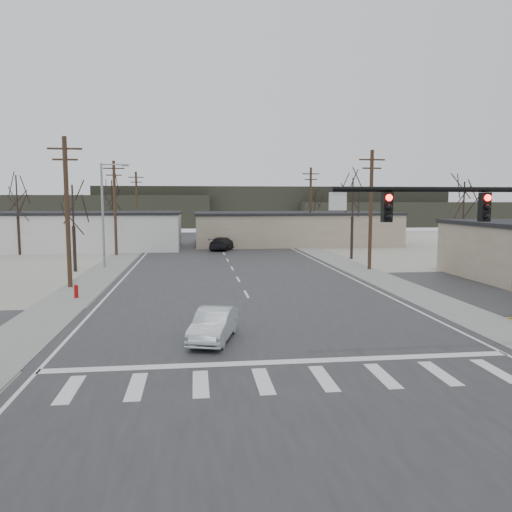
{
  "coord_description": "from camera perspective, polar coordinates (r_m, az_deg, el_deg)",
  "views": [
    {
      "loc": [
        -3.11,
        -22.36,
        5.82
      ],
      "look_at": [
        0.41,
        6.43,
        2.6
      ],
      "focal_mm": 35.0,
      "sensor_mm": 36.0,
      "label": 1
    }
  ],
  "objects": [
    {
      "name": "sidewalk_left",
      "position": [
        43.4,
        -16.85,
        -1.61
      ],
      "size": [
        3.0,
        90.0,
        0.06
      ],
      "primitive_type": "cube",
      "color": "gray",
      "rests_on": "ground"
    },
    {
      "name": "tree_lot",
      "position": [
        50.97,
        22.65,
        5.58
      ],
      "size": [
        3.52,
        3.52,
        7.84
      ],
      "color": "#31231E",
      "rests_on": "ground"
    },
    {
      "name": "tree_right_mid",
      "position": [
        50.81,
        10.99,
        6.34
      ],
      "size": [
        3.74,
        3.74,
        8.33
      ],
      "color": "#31231E",
      "rests_on": "ground"
    },
    {
      "name": "car_far_b",
      "position": [
        78.81,
        -4.22,
        2.66
      ],
      "size": [
        2.42,
        4.63,
        1.51
      ],
      "primitive_type": "imported",
      "rotation": [
        0.0,
        0.0,
        -0.15
      ],
      "color": "black",
      "rests_on": "main_road"
    },
    {
      "name": "building_right_far",
      "position": [
        67.74,
        4.2,
        3.21
      ],
      "size": [
        26.3,
        14.3,
        4.3
      ],
      "color": "tan",
      "rests_on": "ground"
    },
    {
      "name": "sidewalk_right",
      "position": [
        44.89,
        10.87,
        -1.19
      ],
      "size": [
        3.0,
        90.0,
        0.06
      ],
      "primitive_type": "cube",
      "color": "gray",
      "rests_on": "ground"
    },
    {
      "name": "streetlight_main",
      "position": [
        45.03,
        -16.88,
        5.13
      ],
      "size": [
        2.4,
        0.25,
        9.0
      ],
      "color": "gray",
      "rests_on": "ground"
    },
    {
      "name": "hill_right",
      "position": [
        124.31,
        18.38,
        4.59
      ],
      "size": [
        60.0,
        18.0,
        5.5
      ],
      "primitive_type": "cube",
      "color": "#333026",
      "rests_on": "ground"
    },
    {
      "name": "sedan_crossing",
      "position": [
        20.96,
        -4.86,
        -7.82
      ],
      "size": [
        2.37,
        4.19,
        1.31
      ],
      "primitive_type": "imported",
      "rotation": [
        0.0,
        0.0,
        -0.26
      ],
      "color": "#AEB4B9",
      "rests_on": "main_road"
    },
    {
      "name": "building_left_far",
      "position": [
        63.78,
        -18.64,
        2.8
      ],
      "size": [
        22.3,
        12.3,
        4.5
      ],
      "color": "silver",
      "rests_on": "ground"
    },
    {
      "name": "upole_left_c",
      "position": [
        55.0,
        -15.82,
        5.47
      ],
      "size": [
        2.2,
        0.3,
        10.0
      ],
      "color": "#412C1E",
      "rests_on": "ground"
    },
    {
      "name": "ground",
      "position": [
        23.31,
        0.92,
        -8.12
      ],
      "size": [
        140.0,
        140.0,
        0.0
      ],
      "primitive_type": "plane",
      "color": "silver",
      "rests_on": "ground"
    },
    {
      "name": "upole_right_a",
      "position": [
        42.92,
        12.99,
        5.38
      ],
      "size": [
        2.2,
        0.3,
        10.0
      ],
      "color": "#412C1E",
      "rests_on": "ground"
    },
    {
      "name": "tree_left_near",
      "position": [
        43.5,
        -20.2,
        5.17
      ],
      "size": [
        3.3,
        3.3,
        7.35
      ],
      "color": "#31231E",
      "rests_on": "ground"
    },
    {
      "name": "tree_right_far",
      "position": [
        76.53,
        6.76,
        6.11
      ],
      "size": [
        3.52,
        3.52,
        7.84
      ],
      "color": "#31231E",
      "rests_on": "ground"
    },
    {
      "name": "hill_center",
      "position": [
        119.74,
        1.74,
        5.7
      ],
      "size": [
        80.0,
        18.0,
        9.0
      ],
      "primitive_type": "cube",
      "color": "#333026",
      "rests_on": "ground"
    },
    {
      "name": "hill_left",
      "position": [
        118.74,
        -22.63,
        4.73
      ],
      "size": [
        70.0,
        18.0,
        7.0
      ],
      "primitive_type": "cube",
      "color": "#333026",
      "rests_on": "ground"
    },
    {
      "name": "upole_right_b",
      "position": [
        64.05,
        6.25,
        5.76
      ],
      "size": [
        2.2,
        0.3,
        10.0
      ],
      "color": "#412C1E",
      "rests_on": "ground"
    },
    {
      "name": "traffic_signal_mast",
      "position": [
        19.58,
        27.26,
        2.28
      ],
      "size": [
        8.95,
        0.43,
        7.2
      ],
      "color": "black",
      "rests_on": "ground"
    },
    {
      "name": "fire_hydrant",
      "position": [
        31.63,
        -19.86,
        -3.81
      ],
      "size": [
        0.24,
        0.24,
        0.87
      ],
      "color": "#A50C0C",
      "rests_on": "ground"
    },
    {
      "name": "car_far_a",
      "position": [
        58.94,
        -3.82,
        1.44
      ],
      "size": [
        3.83,
        5.64,
        1.52
      ],
      "primitive_type": "imported",
      "rotation": [
        0.0,
        0.0,
        2.78
      ],
      "color": "black",
      "rests_on": "main_road"
    },
    {
      "name": "tree_left_mid",
      "position": [
        59.44,
        -25.66,
        6.16
      ],
      "size": [
        3.96,
        3.96,
        8.82
      ],
      "color": "#31231E",
      "rests_on": "ground"
    },
    {
      "name": "upole_left_d",
      "position": [
        74.83,
        -13.48,
        5.7
      ],
      "size": [
        2.2,
        0.3,
        10.0
      ],
      "color": "#412C1E",
      "rests_on": "ground"
    },
    {
      "name": "main_road",
      "position": [
        37.93,
        -2.19,
        -2.46
      ],
      "size": [
        18.0,
        110.0,
        0.05
      ],
      "primitive_type": "cube",
      "color": "#29292B",
      "rests_on": "ground"
    },
    {
      "name": "cross_road",
      "position": [
        23.3,
        0.92,
        -8.07
      ],
      "size": [
        90.0,
        10.0,
        0.04
      ],
      "primitive_type": "cube",
      "color": "#29292B",
      "rests_on": "ground"
    },
    {
      "name": "upole_left_b",
      "position": [
        35.37,
        -20.77,
        4.96
      ],
      "size": [
        2.2,
        0.3,
        10.0
      ],
      "color": "#412C1E",
      "rests_on": "ground"
    },
    {
      "name": "tree_left_far",
      "position": [
        69.22,
        -16.13,
        6.47
      ],
      "size": [
        3.96,
        3.96,
        8.82
      ],
      "color": "#31231E",
      "rests_on": "ground"
    }
  ]
}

